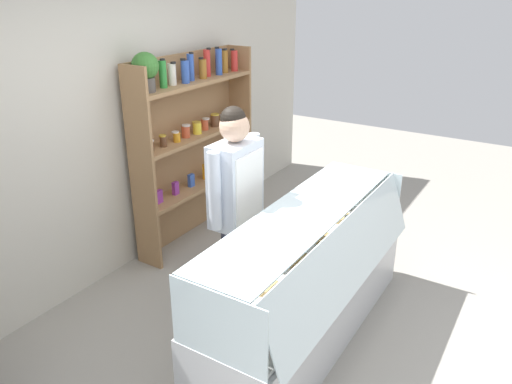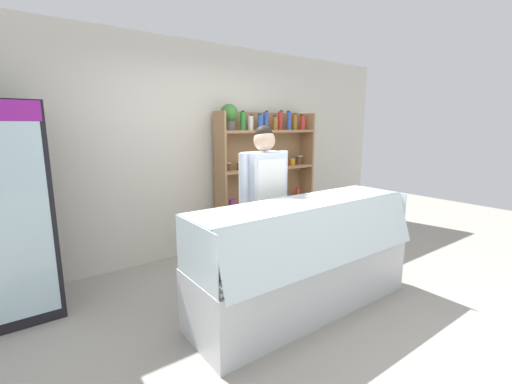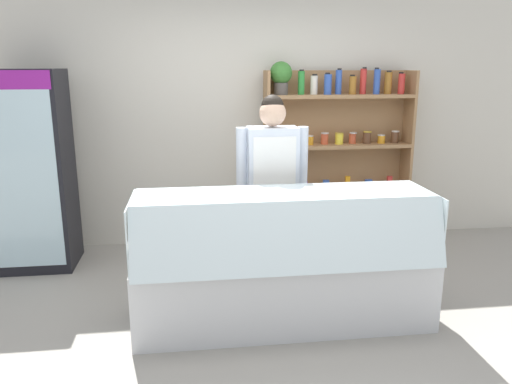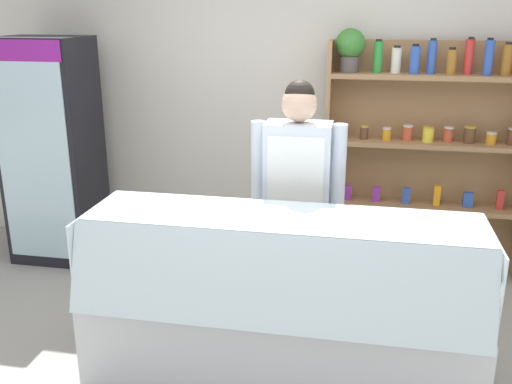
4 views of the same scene
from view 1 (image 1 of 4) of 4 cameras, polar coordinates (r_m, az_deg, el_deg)
The scene contains 5 objects.
ground_plane at distance 3.92m, azimuth 5.30°, elevation -16.27°, with size 12.00×12.00×0.00m, color gray.
back_wall at distance 4.42m, azimuth -17.49°, elevation 7.13°, with size 6.80×0.10×2.70m, color beige.
shelving_unit at distance 4.97m, azimuth -7.58°, elevation 6.63°, with size 1.57×0.29×1.94m.
deli_display_case at distance 3.78m, azimuth 5.74°, elevation -12.08°, with size 2.19×0.73×1.01m.
shop_clerk at distance 3.73m, azimuth -2.29°, elevation -0.50°, with size 0.60×0.25×1.67m.
Camera 1 is at (-2.75, -1.31, 2.48)m, focal length 35.00 mm.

